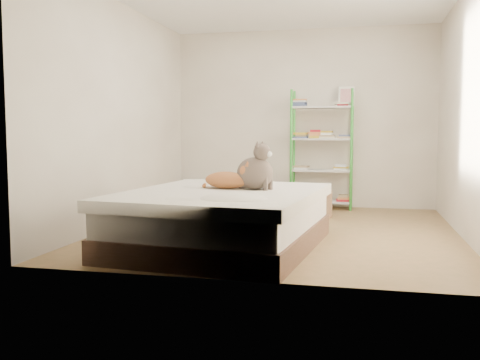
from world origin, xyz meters
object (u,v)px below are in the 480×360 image
(white_bin, at_px, (194,192))
(shelf_unit, at_px, (322,150))
(bed, at_px, (223,219))
(cardboard_box, at_px, (308,204))
(orange_cat, at_px, (226,178))
(grey_cat, at_px, (255,166))

(white_bin, bearing_deg, shelf_unit, 0.93)
(bed, distance_m, shelf_unit, 3.03)
(cardboard_box, distance_m, white_bin, 2.01)
(bed, relative_size, orange_cat, 4.37)
(bed, xyz_separation_m, shelf_unit, (0.71, 2.89, 0.57))
(bed, height_order, cardboard_box, bed)
(bed, relative_size, white_bin, 5.74)
(orange_cat, xyz_separation_m, shelf_unit, (0.72, 2.70, 0.20))
(orange_cat, relative_size, grey_cat, 1.17)
(shelf_unit, distance_m, white_bin, 2.02)
(cardboard_box, bearing_deg, grey_cat, -82.35)
(cardboard_box, height_order, white_bin, cardboard_box)
(cardboard_box, xyz_separation_m, white_bin, (-1.81, 0.87, 0.02))
(bed, bearing_deg, shelf_unit, 82.11)
(orange_cat, height_order, white_bin, orange_cat)
(bed, bearing_deg, white_bin, 118.81)
(orange_cat, relative_size, white_bin, 1.31)
(cardboard_box, relative_size, white_bin, 1.50)
(white_bin, bearing_deg, orange_cat, -65.96)
(cardboard_box, bearing_deg, white_bin, 172.82)
(grey_cat, xyz_separation_m, shelf_unit, (0.44, 2.70, 0.08))
(shelf_unit, bearing_deg, grey_cat, -99.28)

